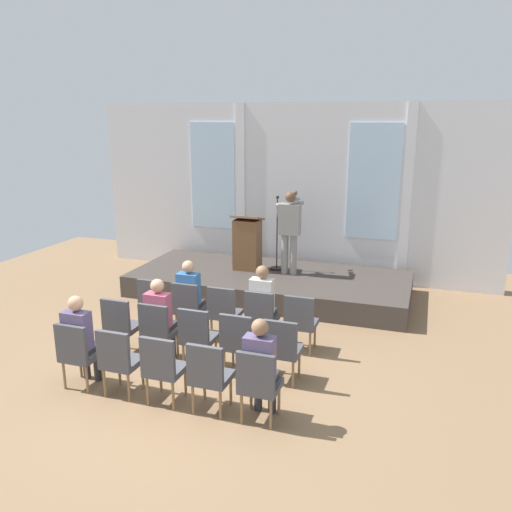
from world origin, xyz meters
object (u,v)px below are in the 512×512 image
at_px(mic_stand, 277,254).
at_px(audience_r0_c1, 190,293).
at_px(chair_r1_c1, 158,329).
at_px(chair_r1_c4, 282,347).
at_px(chair_r2_c0, 78,351).
at_px(chair_r2_c4, 259,382).
at_px(chair_r1_c3, 238,340).
at_px(chair_r2_c2, 163,365).
at_px(chair_r0_c0, 154,301).
at_px(chair_r0_c2, 224,310).
at_px(audience_r1_c1, 160,315).
at_px(audience_r0_c3, 263,301).
at_px(lectern, 247,243).
at_px(chair_r0_c3, 261,315).
at_px(audience_r2_c0, 80,336).
at_px(chair_r1_c0, 121,323).
at_px(chair_r2_c1, 119,358).
at_px(audience_r2_c4, 261,364).
at_px(speaker, 290,227).
at_px(chair_r2_c3, 209,373).
at_px(chair_r0_c4, 300,320).
at_px(chair_r1_c2, 197,334).
at_px(chair_r0_c1, 188,306).

relative_size(mic_stand, audience_r0_c1, 1.21).
xyz_separation_m(chair_r1_c1, chair_r1_c4, (1.89, 0.00, 0.00)).
xyz_separation_m(chair_r2_c0, chair_r2_c4, (2.52, 0.00, 0.00)).
xyz_separation_m(chair_r1_c3, chair_r2_c2, (-0.63, -1.00, 0.00)).
xyz_separation_m(audience_r0_c1, chair_r2_c0, (-0.63, -2.09, -0.18)).
relative_size(chair_r0_c0, chair_r0_c2, 1.00).
bearing_deg(audience_r1_c1, chair_r1_c3, -3.80).
bearing_deg(chair_r0_c2, audience_r0_c3, 7.35).
height_order(lectern, chair_r0_c3, lectern).
relative_size(chair_r1_c3, audience_r2_c0, 0.73).
relative_size(chair_r1_c3, chair_r2_c2, 1.00).
distance_m(chair_r0_c3, chair_r1_c1, 1.61).
distance_m(audience_r1_c1, chair_r1_c4, 1.90).
xyz_separation_m(chair_r0_c0, chair_r1_c0, (0.00, -1.00, 0.00)).
xyz_separation_m(audience_r0_c3, chair_r2_c1, (-1.26, -2.09, -0.20)).
bearing_deg(audience_r0_c3, audience_r2_c4, -72.57).
distance_m(lectern, chair_r1_c1, 3.65).
xyz_separation_m(speaker, chair_r2_c4, (0.89, -4.60, -0.88)).
distance_m(mic_stand, chair_r1_c4, 4.01).
xyz_separation_m(chair_r2_c0, audience_r2_c0, (0.00, 0.08, 0.18)).
relative_size(chair_r0_c0, audience_r2_c0, 0.73).
height_order(chair_r0_c0, chair_r1_c4, same).
height_order(chair_r1_c1, chair_r2_c3, same).
relative_size(audience_r2_c0, chair_r2_c3, 1.37).
xyz_separation_m(audience_r0_c1, audience_r2_c4, (1.89, -2.01, 0.01)).
relative_size(chair_r1_c0, chair_r2_c4, 1.00).
xyz_separation_m(audience_r0_c3, audience_r2_c4, (0.63, -2.01, -0.01)).
bearing_deg(chair_r0_c2, chair_r2_c3, -72.58).
relative_size(audience_r0_c1, audience_r1_c1, 1.01).
bearing_deg(chair_r0_c4, chair_r1_c2, -141.45).
bearing_deg(chair_r1_c3, chair_r2_c3, -90.00).
xyz_separation_m(mic_stand, chair_r0_c0, (-1.31, -2.81, -0.24)).
xyz_separation_m(chair_r1_c1, chair_r2_c4, (1.89, -1.00, 0.00)).
bearing_deg(chair_r1_c1, audience_r1_c1, 90.00).
bearing_deg(chair_r0_c2, speaker, 81.83).
xyz_separation_m(mic_stand, chair_r1_c3, (0.58, -3.81, -0.24)).
bearing_deg(chair_r1_c1, mic_stand, 79.95).
xyz_separation_m(chair_r0_c2, audience_r0_c3, (0.63, 0.08, 0.20)).
relative_size(chair_r0_c0, chair_r1_c1, 1.00).
relative_size(chair_r1_c2, chair_r2_c4, 1.00).
bearing_deg(audience_r2_c4, chair_r0_c3, 108.12).
xyz_separation_m(chair_r0_c3, audience_r0_c3, (-0.00, 0.08, 0.20)).
relative_size(chair_r0_c3, chair_r1_c4, 1.00).
bearing_deg(chair_r0_c2, chair_r1_c4, -38.55).
bearing_deg(audience_r0_c3, mic_stand, 102.08).
xyz_separation_m(chair_r0_c1, audience_r0_c3, (1.26, 0.08, 0.20)).
bearing_deg(chair_r1_c4, audience_r0_c3, 120.13).
relative_size(audience_r0_c1, chair_r2_c1, 1.37).
distance_m(audience_r0_c3, chair_r1_c2, 1.27).
bearing_deg(chair_r2_c1, audience_r0_c3, 58.91).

